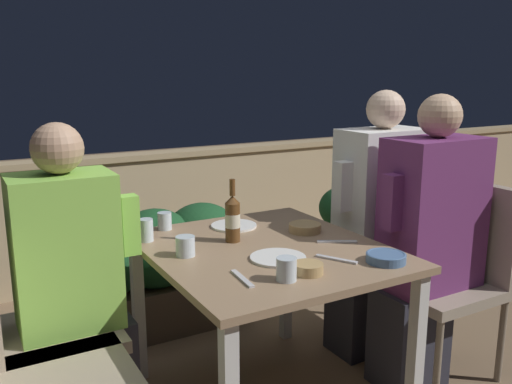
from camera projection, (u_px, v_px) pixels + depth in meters
parapet_wall at (136, 215)px, 3.83m from camera, size 9.00×0.18×0.88m
dining_table at (265, 267)px, 2.26m from camera, size 0.92×1.04×0.72m
planter_hedge at (156, 264)px, 3.01m from camera, size 1.04×0.47×0.70m
chair_left_near at (21, 363)px, 1.67m from camera, size 0.48×0.48×0.92m
chair_left_far at (20, 314)px, 2.01m from camera, size 0.48×0.48×0.92m
person_green_blouse at (77, 283)px, 2.09m from camera, size 0.47×0.26×1.26m
chair_right_near at (456, 261)px, 2.58m from camera, size 0.48×0.48×0.92m
person_purple_stripe at (426, 243)px, 2.45m from camera, size 0.51×0.26×1.34m
chair_right_far at (404, 241)px, 2.88m from camera, size 0.48×0.48×0.92m
person_white_polo at (375, 224)px, 2.76m from camera, size 0.50×0.26×1.35m
beer_bottle at (233, 218)px, 2.30m from camera, size 0.07×0.07×0.27m
plate_0 at (278, 258)px, 2.10m from camera, size 0.22×0.22×0.01m
plate_1 at (234, 226)px, 2.54m from camera, size 0.21×0.21×0.01m
bowl_0 at (305, 227)px, 2.46m from camera, size 0.15×0.15×0.04m
bowl_1 at (386, 257)px, 2.06m from camera, size 0.15×0.15×0.04m
bowl_2 at (308, 268)px, 1.95m from camera, size 0.11×0.11×0.04m
glass_cup_0 at (146, 230)px, 2.31m from camera, size 0.06×0.06×0.10m
glass_cup_1 at (286, 269)px, 1.88m from camera, size 0.07×0.07×0.08m
glass_cup_2 at (185, 246)px, 2.13m from camera, size 0.08×0.08×0.08m
glass_cup_3 at (165, 221)px, 2.49m from camera, size 0.06×0.06×0.08m
fork_0 at (336, 259)px, 2.09m from camera, size 0.10×0.16×0.01m
fork_1 at (242, 278)px, 1.89m from camera, size 0.04×0.17×0.01m
fork_2 at (337, 242)px, 2.30m from camera, size 0.16×0.10×0.01m
potted_plant at (341, 231)px, 3.47m from camera, size 0.30×0.30×0.72m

